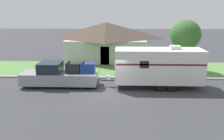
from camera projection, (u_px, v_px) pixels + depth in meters
ground_plane at (110, 92)px, 19.28m from camera, size 120.00×120.00×0.00m
curb_strip at (112, 78)px, 22.90m from camera, size 80.00×0.30×0.14m
lawn_strip at (113, 69)px, 26.45m from camera, size 80.00×7.00×0.03m
house_across_street at (106, 40)px, 30.70m from camera, size 10.24×6.55×4.63m
pickup_truck at (60, 75)px, 20.52m from camera, size 6.31×2.08×2.07m
travel_trailer at (159, 66)px, 20.02m from camera, size 8.18×2.46×3.42m
mailbox at (47, 66)px, 23.87m from camera, size 0.48×0.20×1.22m
tree_in_yard at (186, 35)px, 24.94m from camera, size 3.02×3.02×5.19m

